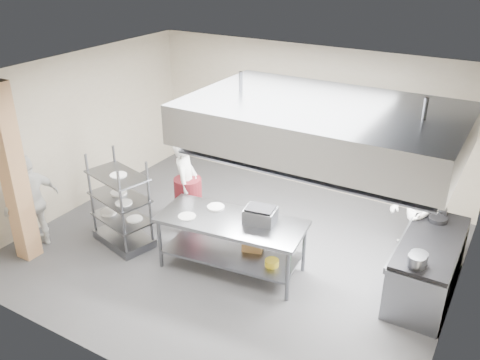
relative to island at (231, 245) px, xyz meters
The scene contains 23 objects.
floor 0.72m from the island, 117.29° to the left, with size 7.00×7.00×0.00m, color #343437.
ceiling 2.61m from the island, 117.29° to the left, with size 7.00×7.00×0.00m, color silver.
wall_back 3.66m from the island, 94.22° to the left, with size 7.00×7.00×0.00m, color #BEB097.
wall_left 3.93m from the island, behind, with size 6.00×6.00×0.00m, color #BEB097.
wall_right 3.44m from the island, ahead, with size 6.00×6.00×0.00m, color #BEB097.
column 3.61m from the island, 156.09° to the right, with size 0.30×0.30×3.00m, color tan.
exhaust_hood 2.38m from the island, 40.82° to the left, with size 4.00×2.50×0.60m, color gray.
hood_strip_a 1.86m from the island, 81.03° to the left, with size 1.60×0.12×0.04m, color white.
hood_strip_b 2.69m from the island, 24.86° to the left, with size 1.60×0.12×0.04m, color white.
wall_shelf 3.82m from the island, 65.22° to the left, with size 1.50×0.28×0.04m, color gray.
island is the anchor object (origin of this frame).
island_worktop 0.42m from the island, ahead, with size 2.32×0.97×0.06m, color gray.
island_undershelf 0.16m from the island, ahead, with size 2.13×0.87×0.04m, color slate.
pass_rack 2.10m from the island, behind, with size 1.08×0.63×1.62m, color slate, non-canonical shape.
cooking_range 2.99m from the island, 19.51° to the left, with size 0.80×2.00×0.84m, color gray.
range_top 3.02m from the island, 19.51° to the left, with size 0.78×1.96×0.06m, color black.
chef_head 1.57m from the island, 153.39° to the left, with size 0.64×0.42×1.76m, color silver.
chef_line 2.99m from the island, 37.64° to the left, with size 0.85×0.66×1.74m, color white.
chef_plating 3.46m from the island, 161.35° to the right, with size 1.00×0.42×1.71m, color silver.
griddle 0.73m from the island, 22.12° to the left, with size 0.47×0.37×0.23m, color gray.
wicker_basket 0.36m from the island, 40.68° to the left, with size 0.33×0.23×0.14m, color olive.
stockpot 2.82m from the island, ahead, with size 0.24×0.24×0.17m, color gray.
plate_stack 2.07m from the island, behind, with size 0.28×0.28×0.05m, color silver.
Camera 1 is at (3.84, -6.33, 4.87)m, focal length 38.00 mm.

